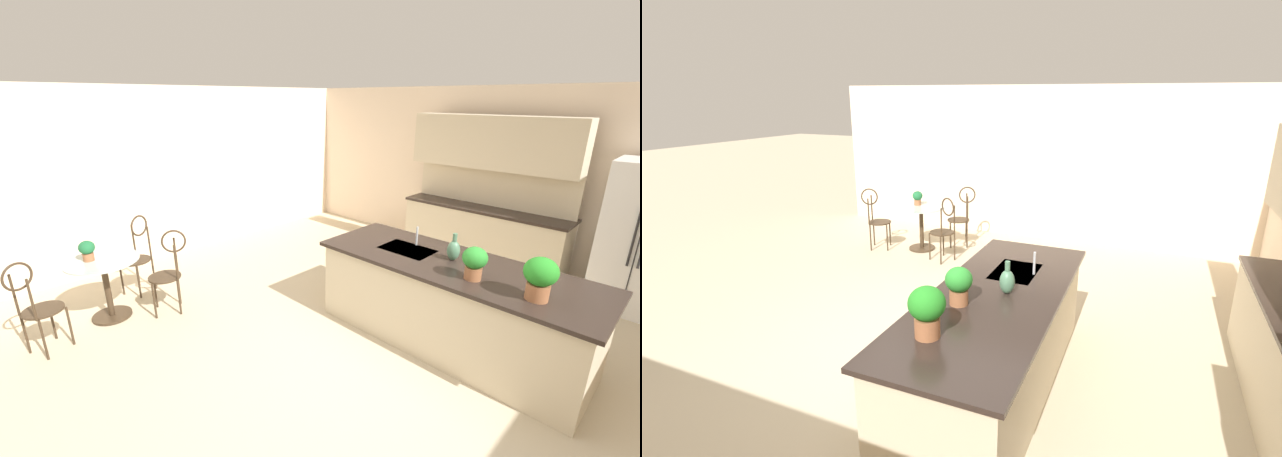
{
  "view_description": "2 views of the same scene",
  "coord_description": "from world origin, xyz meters",
  "views": [
    {
      "loc": [
        1.96,
        -2.71,
        2.52
      ],
      "look_at": [
        -0.79,
        0.02,
        1.23
      ],
      "focal_mm": 22.14,
      "sensor_mm": 36.0,
      "label": 1
    },
    {
      "loc": [
        3.61,
        1.96,
        2.55
      ],
      "look_at": [
        -1.17,
        -0.1,
        0.98
      ],
      "focal_mm": 25.2,
      "sensor_mm": 36.0,
      "label": 2
    }
  ],
  "objects": [
    {
      "name": "ground_plane",
      "position": [
        0.0,
        0.0,
        0.0
      ],
      "size": [
        40.0,
        40.0,
        0.0
      ],
      "primitive_type": "plane",
      "color": "beige"
    },
    {
      "name": "chair_toward_desk",
      "position": [
        -2.41,
        -0.94,
        0.57
      ],
      "size": [
        0.51,
        0.52,
        1.04
      ],
      "color": "#3D2D1E",
      "rests_on": "ground"
    },
    {
      "name": "potted_plant_counter_far",
      "position": [
        1.15,
        0.64,
        1.13
      ],
      "size": [
        0.27,
        0.27,
        0.37
      ],
      "color": "#9E603D",
      "rests_on": "kitchen_island"
    },
    {
      "name": "wall_left_window",
      "position": [
        -4.26,
        0.0,
        1.35
      ],
      "size": [
        0.12,
        7.8,
        2.7
      ],
      "primitive_type": "cube",
      "color": "beige",
      "rests_on": "ground"
    },
    {
      "name": "chair_near_window",
      "position": [
        -3.23,
        -1.0,
        0.57
      ],
      "size": [
        0.51,
        0.52,
        1.04
      ],
      "color": "#3D2D1E",
      "rests_on": "ground"
    },
    {
      "name": "wall_back",
      "position": [
        0.0,
        3.66,
        1.35
      ],
      "size": [
        9.0,
        0.12,
        2.7
      ],
      "primitive_type": "cube",
      "color": "beige",
      "rests_on": "ground"
    },
    {
      "name": "vase_on_counter",
      "position": [
        0.25,
        0.93,
        1.03
      ],
      "size": [
        0.13,
        0.13,
        0.29
      ],
      "color": "#4C7A5B",
      "rests_on": "kitchen_island"
    },
    {
      "name": "potted_plant_counter_near",
      "position": [
        0.6,
        0.63,
        1.1
      ],
      "size": [
        0.22,
        0.22,
        0.31
      ],
      "color": "#9E603D",
      "rests_on": "kitchen_island"
    },
    {
      "name": "sink_faucet",
      "position": [
        -0.25,
        1.03,
        1.03
      ],
      "size": [
        0.02,
        0.02,
        0.22
      ],
      "primitive_type": "cylinder",
      "color": "#B2B5BA",
      "rests_on": "kitchen_island"
    },
    {
      "name": "kitchen_island",
      "position": [
        0.3,
        0.85,
        0.46
      ],
      "size": [
        2.8,
        1.06,
        0.92
      ],
      "color": "beige",
      "rests_on": "ground"
    },
    {
      "name": "upper_cabinet_run",
      "position": [
        -0.4,
        3.18,
        1.9
      ],
      "size": [
        2.4,
        0.36,
        0.76
      ],
      "color": "beige",
      "rests_on": "back_counter_run"
    },
    {
      "name": "bistro_table",
      "position": [
        -2.78,
        -1.55,
        0.45
      ],
      "size": [
        0.8,
        0.8,
        0.74
      ],
      "color": "#3D2D1E",
      "rests_on": "ground"
    },
    {
      "name": "chair_by_island",
      "position": [
        -2.52,
        -2.27,
        0.57
      ],
      "size": [
        0.5,
        0.52,
        1.04
      ],
      "color": "#3D2D1E",
      "rests_on": "ground"
    },
    {
      "name": "potted_plant_on_table",
      "position": [
        -2.87,
        -1.66,
        0.88
      ],
      "size": [
        0.17,
        0.17,
        0.24
      ],
      "color": "#9E603D",
      "rests_on": "bistro_table"
    },
    {
      "name": "back_counter_run",
      "position": [
        -0.4,
        3.21,
        0.49
      ],
      "size": [
        2.44,
        0.64,
        1.52
      ],
      "color": "beige",
      "rests_on": "ground"
    }
  ]
}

